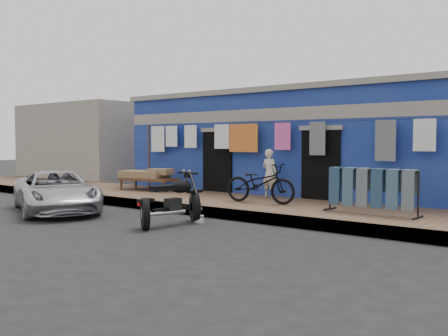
# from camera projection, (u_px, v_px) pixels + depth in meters

# --- Properties ---
(ground) EXTENTS (80.00, 80.00, 0.00)m
(ground) POSITION_uv_depth(u_px,v_px,m) (165.00, 226.00, 10.48)
(ground) COLOR black
(ground) RESTS_ON ground
(sidewalk) EXTENTS (28.00, 3.00, 0.25)m
(sidewalk) POSITION_uv_depth(u_px,v_px,m) (248.00, 206.00, 12.83)
(sidewalk) COLOR brown
(sidewalk) RESTS_ON ground
(curb) EXTENTS (28.00, 0.10, 0.25)m
(curb) POSITION_uv_depth(u_px,v_px,m) (212.00, 212.00, 11.69)
(curb) COLOR gray
(curb) RESTS_ON ground
(building) EXTENTS (12.20, 5.20, 3.36)m
(building) POSITION_uv_depth(u_px,v_px,m) (321.00, 145.00, 15.88)
(building) COLOR navy
(building) RESTS_ON ground
(neighbor_left) EXTENTS (6.00, 5.00, 3.40)m
(neighbor_left) POSITION_uv_depth(u_px,v_px,m) (102.00, 144.00, 22.68)
(neighbor_left) COLOR #9E9384
(neighbor_left) RESTS_ON ground
(clothesline) EXTENTS (10.06, 0.06, 2.10)m
(clothesline) POSITION_uv_depth(u_px,v_px,m) (257.00, 141.00, 14.08)
(clothesline) COLOR brown
(clothesline) RESTS_ON sidewalk
(car) EXTENTS (4.25, 3.20, 1.09)m
(car) POSITION_uv_depth(u_px,v_px,m) (56.00, 191.00, 12.62)
(car) COLOR silver
(car) RESTS_ON ground
(seated_person) EXTENTS (0.51, 0.37, 1.33)m
(seated_person) POSITION_uv_depth(u_px,v_px,m) (270.00, 173.00, 13.67)
(seated_person) COLOR beige
(seated_person) RESTS_ON sidewalk
(bicycle) EXTENTS (1.94, 0.87, 1.22)m
(bicycle) POSITION_uv_depth(u_px,v_px,m) (260.00, 179.00, 12.44)
(bicycle) COLOR black
(bicycle) RESTS_ON sidewalk
(motorcycle) EXTENTS (0.93, 1.84, 1.12)m
(motorcycle) POSITION_uv_depth(u_px,v_px,m) (171.00, 199.00, 10.56)
(motorcycle) COLOR black
(motorcycle) RESTS_ON ground
(charpoy) EXTENTS (2.17, 1.39, 0.66)m
(charpoy) POSITION_uv_depth(u_px,v_px,m) (149.00, 180.00, 15.79)
(charpoy) COLOR brown
(charpoy) RESTS_ON sidewalk
(jeans_rack) EXTENTS (2.14, 0.70, 1.00)m
(jeans_rack) POSITION_uv_depth(u_px,v_px,m) (371.00, 190.00, 10.56)
(jeans_rack) COLOR black
(jeans_rack) RESTS_ON sidewalk
(litter_a) EXTENTS (0.19, 0.16, 0.07)m
(litter_a) POSITION_uv_depth(u_px,v_px,m) (161.00, 214.00, 12.10)
(litter_a) COLOR silver
(litter_a) RESTS_ON ground
(litter_b) EXTENTS (0.22, 0.21, 0.09)m
(litter_b) POSITION_uv_depth(u_px,v_px,m) (200.00, 217.00, 11.47)
(litter_b) COLOR silver
(litter_b) RESTS_ON ground
(litter_c) EXTENTS (0.18, 0.21, 0.07)m
(litter_c) POSITION_uv_depth(u_px,v_px,m) (199.00, 221.00, 10.98)
(litter_c) COLOR silver
(litter_c) RESTS_ON ground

